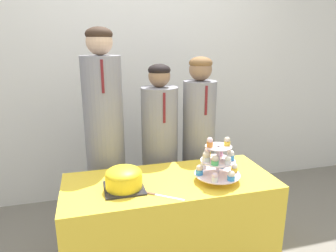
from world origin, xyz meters
name	(u,v)px	position (x,y,z in m)	size (l,w,h in m)	color
wall_back	(135,63)	(0.00, 1.57, 1.35)	(9.00, 0.06, 2.70)	silver
table	(170,229)	(0.00, 0.28, 0.35)	(1.32, 0.56, 0.70)	yellow
round_cake	(124,178)	(-0.29, 0.24, 0.77)	(0.23, 0.23, 0.14)	#232328
cake_knife	(156,195)	(-0.13, 0.11, 0.70)	(0.21, 0.17, 0.01)	silver
cupcake_stand	(217,162)	(0.28, 0.19, 0.83)	(0.28, 0.28, 0.29)	silver
student_0	(105,146)	(-0.36, 0.79, 0.79)	(0.29, 0.29, 1.64)	gray
student_1	(160,157)	(0.06, 0.79, 0.65)	(0.28, 0.29, 1.38)	gray
student_2	(198,149)	(0.38, 0.79, 0.69)	(0.26, 0.27, 1.43)	gray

